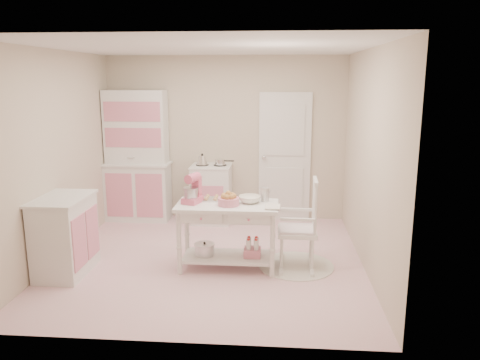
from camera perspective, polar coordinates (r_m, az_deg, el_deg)
name	(u,v)px	position (r m, az deg, el deg)	size (l,w,h in m)	color
room_shell	(208,130)	(5.62, -3.90, 6.10)	(3.84, 3.84, 2.62)	pink
door	(285,157)	(7.50, 5.47, 2.82)	(0.82, 0.05, 2.04)	white
hutch	(137,156)	(7.62, -12.48, 2.88)	(1.06, 0.50, 2.08)	white
stove	(212,194)	(7.43, -3.49, -1.66)	(0.62, 0.57, 0.92)	white
base_cabinet	(65,235)	(5.86, -20.57, -6.34)	(0.54, 0.84, 0.92)	white
lace_rug	(296,265)	(5.87, 6.85, -10.30)	(0.92, 0.92, 0.01)	white
rocking_chair	(297,223)	(5.68, 6.99, -5.24)	(0.48, 0.72, 1.10)	white
work_table	(228,236)	(5.64, -1.53, -6.86)	(1.20, 0.60, 0.80)	white
stand_mixer	(192,189)	(5.56, -5.85, -1.10)	(0.20, 0.28, 0.34)	#DF5E80
cookie_tray	(217,199)	(5.71, -2.87, -2.36)	(0.34, 0.24, 0.02)	silver
bread_basket	(229,201)	(5.46, -1.41, -2.63)	(0.25, 0.25, 0.09)	pink
mixing_bowl	(250,199)	(5.57, 1.19, -2.38)	(0.26, 0.26, 0.08)	white
metal_pitcher	(265,194)	(5.63, 3.07, -1.77)	(0.10, 0.10, 0.17)	silver
recipe_book	(265,207)	(5.38, 3.09, -3.27)	(0.17, 0.23, 0.02)	white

